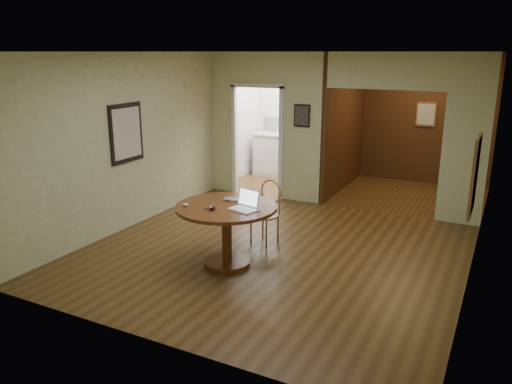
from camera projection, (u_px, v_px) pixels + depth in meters
The scene contains 11 objects.
floor at pixel (272, 253), 6.93m from camera, with size 5.00×5.00×0.00m, color #442C13.
room_shell at pixel (320, 129), 9.44m from camera, with size 5.20×7.50×5.00m.
dining_table at pixel (227, 221), 6.40m from camera, with size 1.30×1.30×0.81m.
chair at pixel (267, 208), 7.20m from camera, with size 0.46×0.46×0.93m.
open_laptop at pixel (246, 204), 6.20m from camera, with size 0.38×0.36×0.24m.
closed_laptop at pixel (236, 201), 6.50m from camera, with size 0.35×0.23×0.03m, color silver.
mouse at pixel (185, 205), 6.31m from camera, with size 0.10×0.06×0.04m, color silver.
wine_glass at pixel (212, 206), 6.15m from camera, with size 0.09×0.09×0.10m, color white, non-canonical shape.
pen at pixel (209, 209), 6.20m from camera, with size 0.01×0.01×0.15m, color navy.
kitchen_cabinet at pixel (298, 156), 10.99m from camera, with size 2.06×0.60×0.94m.
grocery_bag at pixel (327, 131), 10.55m from camera, with size 0.26×0.23×0.26m, color beige.
Camera 1 is at (2.74, -5.83, 2.70)m, focal length 35.00 mm.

